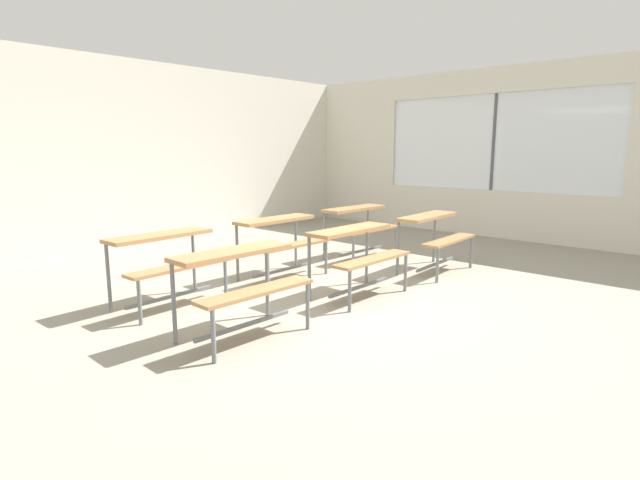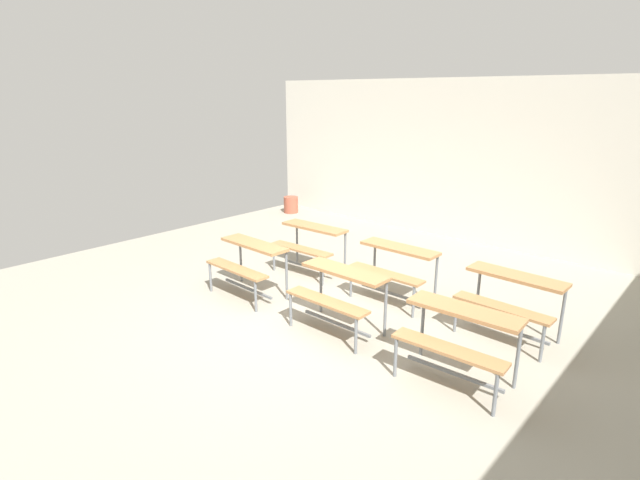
{
  "view_description": "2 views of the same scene",
  "coord_description": "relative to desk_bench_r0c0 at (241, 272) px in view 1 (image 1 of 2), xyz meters",
  "views": [
    {
      "loc": [
        -3.8,
        -3.3,
        1.6
      ],
      "look_at": [
        0.39,
        0.51,
        0.55
      ],
      "focal_mm": 28.0,
      "sensor_mm": 36.0,
      "label": 1
    },
    {
      "loc": [
        3.78,
        -4.13,
        2.74
      ],
      "look_at": [
        -0.39,
        0.52,
        0.85
      ],
      "focal_mm": 27.43,
      "sensor_mm": 36.0,
      "label": 2
    }
  ],
  "objects": [
    {
      "name": "desk_bench_r0c1",
      "position": [
        1.61,
        0.01,
        0.0
      ],
      "size": [
        1.1,
        0.59,
        0.74
      ],
      "rotation": [
        0.0,
        0.0,
        -0.0
      ],
      "color": "#A87547",
      "rests_on": "ground"
    },
    {
      "name": "desk_bench_r1c1",
      "position": [
        1.6,
        1.2,
        0.0
      ],
      "size": [
        1.1,
        0.59,
        0.74
      ],
      "rotation": [
        0.0,
        0.0,
        0.0
      ],
      "color": "#A87547",
      "rests_on": "ground"
    },
    {
      "name": "desk_bench_r1c0",
      "position": [
        0.03,
        1.22,
        0.0
      ],
      "size": [
        1.12,
        0.63,
        0.74
      ],
      "rotation": [
        0.0,
        0.0,
        0.04
      ],
      "color": "#A87547",
      "rests_on": "ground"
    },
    {
      "name": "desk_bench_r0c2",
      "position": [
        3.16,
        -0.06,
        0.0
      ],
      "size": [
        1.13,
        0.64,
        0.74
      ],
      "rotation": [
        0.0,
        0.0,
        0.05
      ],
      "color": "#A87547",
      "rests_on": "ground"
    },
    {
      "name": "ground",
      "position": [
        1.22,
        0.04,
        -0.59
      ],
      "size": [
        10.0,
        9.0,
        0.05
      ],
      "primitive_type": "cube",
      "color": "gray"
    },
    {
      "name": "wall_right",
      "position": [
        6.22,
        -0.09,
        0.88
      ],
      "size": [
        0.12,
        9.0,
        3.0
      ],
      "color": "silver",
      "rests_on": "ground"
    },
    {
      "name": "desk_bench_r1c2",
      "position": [
        3.18,
        1.19,
        0.0
      ],
      "size": [
        1.12,
        0.62,
        0.74
      ],
      "rotation": [
        0.0,
        0.0,
        -0.03
      ],
      "color": "#A87547",
      "rests_on": "ground"
    },
    {
      "name": "wall_back",
      "position": [
        1.22,
        4.54,
        0.94
      ],
      "size": [
        10.0,
        0.12,
        3.0
      ],
      "primitive_type": "cube",
      "color": "silver",
      "rests_on": "ground"
    },
    {
      "name": "desk_bench_r0c0",
      "position": [
        0.0,
        0.0,
        0.0
      ],
      "size": [
        1.11,
        0.61,
        0.74
      ],
      "rotation": [
        0.0,
        0.0,
        -0.02
      ],
      "color": "#A87547",
      "rests_on": "ground"
    }
  ]
}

